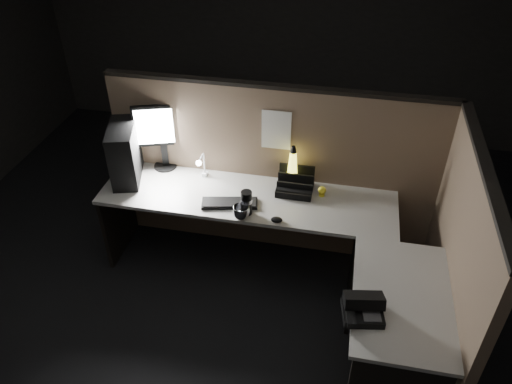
% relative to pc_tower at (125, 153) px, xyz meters
% --- Properties ---
extents(floor, '(6.00, 6.00, 0.00)m').
position_rel_pc_tower_xyz_m(floor, '(1.15, -0.67, -0.96)').
color(floor, black).
rests_on(floor, ground).
extents(room_shell, '(6.00, 6.00, 6.00)m').
position_rel_pc_tower_xyz_m(room_shell, '(1.15, -0.67, 0.66)').
color(room_shell, silver).
rests_on(room_shell, ground).
extents(partition_back, '(2.66, 0.06, 1.50)m').
position_rel_pc_tower_xyz_m(partition_back, '(1.15, 0.26, -0.21)').
color(partition_back, brown).
rests_on(partition_back, ground).
extents(partition_right, '(0.06, 1.66, 1.50)m').
position_rel_pc_tower_xyz_m(partition_right, '(2.48, -0.57, -0.21)').
color(partition_right, brown).
rests_on(partition_right, ground).
extents(desk, '(2.60, 1.60, 0.73)m').
position_rel_pc_tower_xyz_m(desk, '(1.33, -0.41, -0.38)').
color(desk, '#A6A59D').
rests_on(desk, ground).
extents(pc_tower, '(0.31, 0.48, 0.46)m').
position_rel_pc_tower_xyz_m(pc_tower, '(0.00, 0.00, 0.00)').
color(pc_tower, black).
rests_on(pc_tower, desk).
extents(monitor, '(0.43, 0.20, 0.56)m').
position_rel_pc_tower_xyz_m(monitor, '(0.24, 0.22, 0.11)').
color(monitor, black).
rests_on(monitor, desk).
extents(keyboard, '(0.44, 0.22, 0.02)m').
position_rel_pc_tower_xyz_m(keyboard, '(0.89, -0.19, -0.22)').
color(keyboard, black).
rests_on(keyboard, desk).
extents(mouse, '(0.09, 0.06, 0.03)m').
position_rel_pc_tower_xyz_m(mouse, '(1.28, -0.32, -0.21)').
color(mouse, black).
rests_on(mouse, desk).
extents(clip_lamp, '(0.04, 0.18, 0.23)m').
position_rel_pc_tower_xyz_m(clip_lamp, '(0.60, 0.08, -0.10)').
color(clip_lamp, white).
rests_on(clip_lamp, desk).
extents(organizer, '(0.28, 0.25, 0.21)m').
position_rel_pc_tower_xyz_m(organizer, '(1.35, 0.09, -0.18)').
color(organizer, black).
rests_on(organizer, desk).
extents(lava_lamp, '(0.10, 0.10, 0.37)m').
position_rel_pc_tower_xyz_m(lava_lamp, '(1.32, 0.14, -0.08)').
color(lava_lamp, black).
rests_on(lava_lamp, desk).
extents(travel_mug, '(0.09, 0.09, 0.19)m').
position_rel_pc_tower_xyz_m(travel_mug, '(1.04, -0.27, -0.13)').
color(travel_mug, black).
rests_on(travel_mug, desk).
extents(steel_mug, '(0.15, 0.15, 0.10)m').
position_rel_pc_tower_xyz_m(steel_mug, '(1.02, -0.33, -0.18)').
color(steel_mug, '#B4B5BC').
rests_on(steel_mug, desk).
extents(figurine, '(0.06, 0.06, 0.06)m').
position_rel_pc_tower_xyz_m(figurine, '(1.57, 0.06, -0.18)').
color(figurine, yellow).
rests_on(figurine, desk).
extents(pinned_paper, '(0.23, 0.00, 0.33)m').
position_rel_pc_tower_xyz_m(pinned_paper, '(1.17, 0.23, 0.21)').
color(pinned_paper, white).
rests_on(pinned_paper, partition_back).
extents(desk_phone, '(0.26, 0.27, 0.14)m').
position_rel_pc_tower_xyz_m(desk_phone, '(1.91, -1.06, -0.18)').
color(desk_phone, black).
rests_on(desk_phone, desk).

